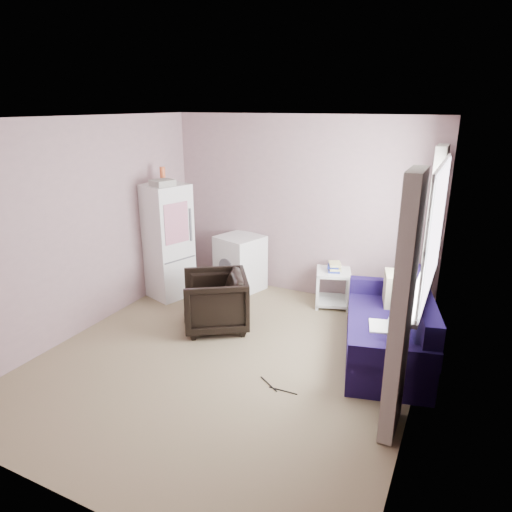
# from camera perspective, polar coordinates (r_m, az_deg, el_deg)

# --- Properties ---
(room) EXTENTS (3.84, 4.24, 2.54)m
(room) POSITION_cam_1_polar(r_m,az_deg,el_deg) (4.55, -3.59, 0.94)
(room) COLOR #887759
(room) RESTS_ON ground
(armchair) EXTENTS (0.99, 1.00, 0.76)m
(armchair) POSITION_cam_1_polar(r_m,az_deg,el_deg) (5.56, -5.15, -5.33)
(armchair) COLOR black
(armchair) RESTS_ON ground
(fridge) EXTENTS (0.69, 0.69, 1.82)m
(fridge) POSITION_cam_1_polar(r_m,az_deg,el_deg) (6.47, -11.04, 1.91)
(fridge) COLOR silver
(fridge) RESTS_ON ground
(washing_machine) EXTENTS (0.72, 0.72, 0.81)m
(washing_machine) POSITION_cam_1_polar(r_m,az_deg,el_deg) (6.68, -2.00, -0.73)
(washing_machine) COLOR silver
(washing_machine) RESTS_ON ground
(side_table) EXTENTS (0.56, 0.56, 0.61)m
(side_table) POSITION_cam_1_polar(r_m,az_deg,el_deg) (6.28, 9.61, -3.61)
(side_table) COLOR white
(side_table) RESTS_ON ground
(sofa) EXTENTS (1.22, 1.93, 0.80)m
(sofa) POSITION_cam_1_polar(r_m,az_deg,el_deg) (5.18, 16.56, -9.05)
(sofa) COLOR #180E41
(sofa) RESTS_ON ground
(window_dressing) EXTENTS (0.17, 2.62, 2.18)m
(window_dressing) POSITION_cam_1_polar(r_m,az_deg,el_deg) (4.73, 19.85, -1.33)
(window_dressing) COLOR white
(window_dressing) RESTS_ON ground
(floor_cables) EXTENTS (0.44, 0.17, 0.01)m
(floor_cables) POSITION_cam_1_polar(r_m,az_deg,el_deg) (4.61, 2.50, -16.06)
(floor_cables) COLOR black
(floor_cables) RESTS_ON ground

